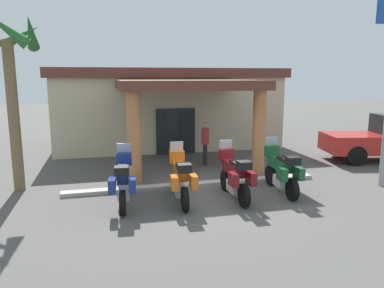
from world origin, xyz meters
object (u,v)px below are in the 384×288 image
at_px(motel_building, 165,106).
at_px(pedestrian, 205,140).
at_px(motorcycle_orange, 181,178).
at_px(motorcycle_maroon, 235,175).
at_px(motorcycle_green, 282,171).
at_px(motorcycle_blue, 123,181).
at_px(palm_tree_roadside, 9,65).

bearing_deg(motel_building, pedestrian, -82.44).
bearing_deg(motorcycle_orange, motorcycle_maroon, -88.86).
bearing_deg(motorcycle_green, motorcycle_blue, 92.76).
height_order(motorcycle_orange, motorcycle_maroon, same).
distance_m(motorcycle_orange, motorcycle_green, 3.18).
xyz_separation_m(motel_building, motorcycle_maroon, (0.30, -9.54, -1.31)).
xyz_separation_m(motel_building, palm_tree_roadside, (-5.96, -7.08, 1.86)).
bearing_deg(motorcycle_green, motorcycle_maroon, 99.27).
bearing_deg(palm_tree_roadside, motorcycle_green, -16.35).
relative_size(motorcycle_blue, motorcycle_green, 1.00).
bearing_deg(motel_building, motorcycle_blue, -106.39).
bearing_deg(motorcycle_blue, motorcycle_green, -84.03).
relative_size(motorcycle_orange, pedestrian, 1.27).
relative_size(motel_building, motorcycle_maroon, 5.11).
xyz_separation_m(motel_building, motorcycle_green, (1.89, -9.38, -1.31)).
height_order(motorcycle_orange, pedestrian, pedestrian).
relative_size(motel_building, pedestrian, 6.49).
bearing_deg(motorcycle_green, motel_building, 14.81).
height_order(motel_building, pedestrian, motel_building).
distance_m(motel_building, motorcycle_green, 9.66).
xyz_separation_m(motorcycle_maroon, motorcycle_green, (1.59, 0.16, 0.00)).
height_order(motorcycle_blue, motorcycle_green, same).
height_order(motorcycle_blue, motorcycle_orange, same).
height_order(motorcycle_blue, palm_tree_roadside, palm_tree_roadside).
distance_m(motel_building, pedestrian, 5.49).
distance_m(motorcycle_maroon, palm_tree_roadside, 7.44).
height_order(motel_building, palm_tree_roadside, palm_tree_roadside).
bearing_deg(pedestrian, motorcycle_blue, -125.89).
height_order(motorcycle_orange, palm_tree_roadside, palm_tree_roadside).
bearing_deg(palm_tree_roadside, motel_building, 49.88).
relative_size(motorcycle_maroon, pedestrian, 1.27).
distance_m(motorcycle_maroon, pedestrian, 4.21).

